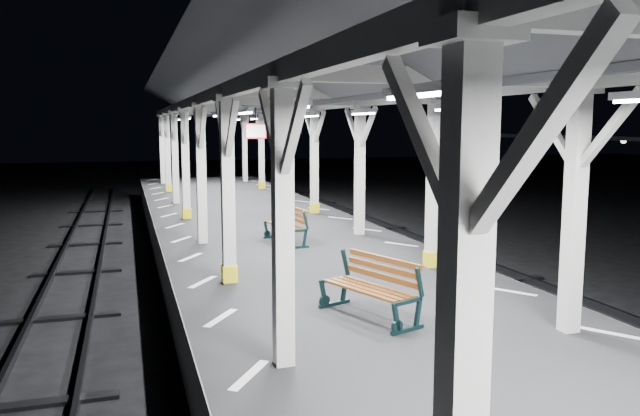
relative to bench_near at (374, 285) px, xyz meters
name	(u,v)px	position (x,y,z in m)	size (l,w,h in m)	color
ground	(376,365)	(0.30, 0.60, -1.47)	(120.00, 120.00, 0.00)	black
platform	(376,334)	(0.30, 0.60, -0.97)	(6.00, 50.00, 1.00)	black
hazard_stripes_left	(221,318)	(-2.15, 0.60, -0.47)	(1.00, 48.00, 0.01)	silver
hazard_stripes_right	(511,291)	(2.75, 0.60, -0.47)	(1.00, 48.00, 0.01)	silver
track_left	(35,401)	(-4.70, 0.60, -1.39)	(2.20, 60.00, 0.16)	#2D2D33
track_right	(629,330)	(5.30, 0.60, -1.39)	(2.20, 60.00, 0.16)	#2D2D33
canopy	(380,74)	(0.30, 0.59, 3.08)	(5.40, 49.00, 4.65)	silver
bench_near	(374,285)	(0.00, 0.00, 0.00)	(1.13, 1.74, 0.89)	black
bench_mid	(289,224)	(0.27, 6.01, -0.02)	(0.77, 1.63, 0.86)	black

